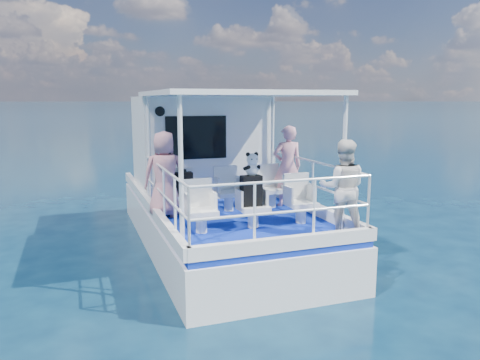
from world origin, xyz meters
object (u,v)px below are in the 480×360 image
(panda, at_px, (252,164))
(passenger_stbd_aft, at_px, (343,188))
(passenger_port_fwd, at_px, (165,174))
(backpack_center, at_px, (251,191))

(panda, bearing_deg, passenger_stbd_aft, -36.93)
(passenger_port_fwd, height_order, backpack_center, passenger_port_fwd)
(backpack_center, relative_size, panda, 1.33)
(passenger_stbd_aft, relative_size, panda, 3.97)
(passenger_stbd_aft, xyz_separation_m, panda, (-1.19, 0.89, 0.32))
(passenger_stbd_aft, relative_size, backpack_center, 2.99)
(passenger_stbd_aft, height_order, backpack_center, passenger_stbd_aft)
(passenger_stbd_aft, bearing_deg, passenger_port_fwd, -13.97)
(passenger_port_fwd, distance_m, panda, 1.75)
(backpack_center, height_order, panda, panda)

